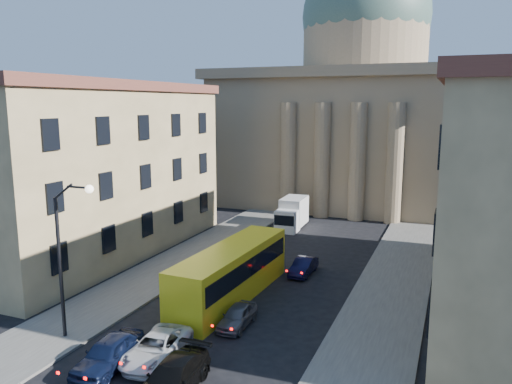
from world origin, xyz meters
TOP-DOWN VIEW (x-y plane):
  - sidewalk_left at (-8.50, 18.00)m, footprint 5.00×60.00m
  - sidewalk_right at (8.50, 18.00)m, footprint 5.00×60.00m
  - church at (0.00, 55.47)m, footprint 68.02×28.76m
  - building_left at (-17.00, 22.00)m, footprint 11.60×26.60m
  - street_lamp at (-6.97, 8.00)m, footprint 2.62×0.44m
  - car_left_near at (-3.16, 6.31)m, footprint 2.13×4.70m
  - car_left_mid at (-1.41, 7.88)m, footprint 2.64×5.00m
  - car_right_mid at (0.89, 5.65)m, footprint 2.21×5.06m
  - car_right_far at (0.80, 12.98)m, footprint 1.56×3.70m
  - car_right_distant at (1.80, 23.13)m, footprint 1.42×3.82m
  - city_bus at (-1.36, 16.86)m, footprint 3.40×12.46m
  - box_truck at (-3.50, 36.63)m, footprint 2.39×5.69m

SIDE VIEW (x-z plane):
  - sidewalk_left at x=-8.50m, z-range 0.00..0.15m
  - sidewalk_right at x=8.50m, z-range 0.00..0.15m
  - car_right_distant at x=1.80m, z-range 0.00..1.25m
  - car_right_far at x=0.80m, z-range 0.00..1.25m
  - car_left_mid at x=-1.41m, z-range 0.00..1.34m
  - car_right_mid at x=0.89m, z-range 0.00..1.45m
  - car_left_near at x=-3.16m, z-range 0.00..1.57m
  - box_truck at x=-3.50m, z-range -0.08..3.00m
  - city_bus at x=-1.36m, z-range 0.13..3.61m
  - street_lamp at x=-6.97m, z-range 0.87..9.70m
  - building_left at x=-17.00m, z-range 0.07..14.77m
  - church at x=0.00m, z-range -6.42..30.18m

